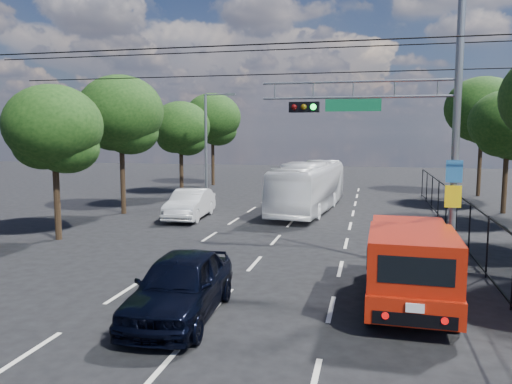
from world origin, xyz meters
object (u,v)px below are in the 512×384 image
(signal_mast, at_px, (416,113))
(white_bus, at_px, (309,187))
(white_van, at_px, (190,204))
(red_pickup, at_px, (409,262))
(navy_hatchback, at_px, (180,285))

(signal_mast, xyz_separation_m, white_bus, (-4.88, 12.25, -3.79))
(signal_mast, height_order, white_van, signal_mast)
(white_bus, height_order, white_van, white_bus)
(red_pickup, distance_m, white_bus, 16.05)
(white_bus, distance_m, white_van, 7.15)
(red_pickup, height_order, white_bus, white_bus)
(navy_hatchback, bearing_deg, red_pickup, 18.42)
(red_pickup, height_order, white_van, red_pickup)
(red_pickup, bearing_deg, navy_hatchback, -158.19)
(signal_mast, height_order, white_bus, signal_mast)
(red_pickup, relative_size, navy_hatchback, 1.24)
(white_bus, relative_size, white_van, 2.19)
(signal_mast, bearing_deg, white_bus, 111.71)
(white_bus, bearing_deg, white_van, -140.55)
(signal_mast, distance_m, white_van, 14.31)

